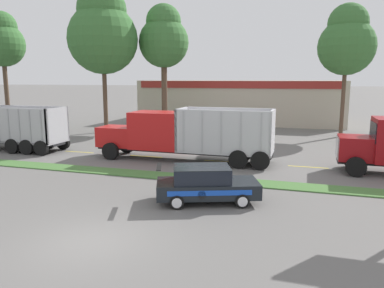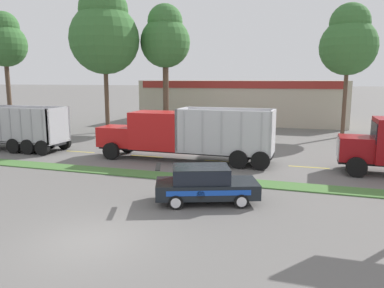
% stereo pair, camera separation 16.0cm
% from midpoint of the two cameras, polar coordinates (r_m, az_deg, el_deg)
% --- Properties ---
extents(ground_plane, '(600.00, 600.00, 0.00)m').
position_cam_midpoint_polar(ground_plane, '(13.28, -14.81, -14.05)').
color(ground_plane, slate).
extents(grass_verge, '(120.00, 1.43, 0.06)m').
position_cam_midpoint_polar(grass_verge, '(20.55, -1.95, -5.04)').
color(grass_verge, '#477538').
rests_on(grass_verge, ground_plane).
extents(centre_line_2, '(2.40, 0.14, 0.01)m').
position_cam_midpoint_polar(centre_line_2, '(32.22, -24.49, -0.52)').
color(centre_line_2, yellow).
rests_on(centre_line_2, ground_plane).
extents(centre_line_3, '(2.40, 0.14, 0.01)m').
position_cam_midpoint_polar(centre_line_3, '(28.90, -16.51, -1.14)').
color(centre_line_3, yellow).
rests_on(centre_line_3, ground_plane).
extents(centre_line_4, '(2.40, 0.14, 0.01)m').
position_cam_midpoint_polar(centre_line_4, '(26.28, -6.71, -1.87)').
color(centre_line_4, yellow).
rests_on(centre_line_4, ground_plane).
extents(centre_line_5, '(2.40, 0.14, 0.01)m').
position_cam_midpoint_polar(centre_line_5, '(24.58, 4.85, -2.65)').
color(centre_line_5, yellow).
rests_on(centre_line_5, ground_plane).
extents(centre_line_6, '(2.40, 0.14, 0.01)m').
position_cam_midpoint_polar(centre_line_6, '(24.00, 17.54, -3.38)').
color(centre_line_6, yellow).
rests_on(centre_line_6, ground_plane).
extents(dump_truck_mid, '(11.85, 2.72, 3.47)m').
position_cam_midpoint_polar(dump_truck_mid, '(24.86, -3.26, 1.44)').
color(dump_truck_mid, black).
rests_on(dump_truck_mid, ground_plane).
extents(rally_car, '(4.77, 3.30, 1.63)m').
position_cam_midpoint_polar(rally_car, '(16.37, 2.24, -6.09)').
color(rally_car, black).
rests_on(rally_car, ground_plane).
extents(store_building_backdrop, '(24.27, 12.10, 5.15)m').
position_cam_midpoint_polar(store_building_backdrop, '(48.96, 8.17, 6.55)').
color(store_building_backdrop, '#BCB29E').
rests_on(store_building_backdrop, ground_plane).
extents(tree_behind_left, '(5.10, 5.10, 12.84)m').
position_cam_midpoint_polar(tree_behind_left, '(39.75, -3.98, 15.80)').
color(tree_behind_left, brown).
rests_on(tree_behind_left, ground_plane).
extents(tree_behind_centre, '(6.82, 6.82, 14.31)m').
position_cam_midpoint_polar(tree_behind_centre, '(39.02, -13.12, 16.31)').
color(tree_behind_centre, brown).
rests_on(tree_behind_centre, ground_plane).
extents(tree_behind_right, '(4.20, 4.20, 11.76)m').
position_cam_midpoint_polar(tree_behind_right, '(41.71, -26.58, 13.87)').
color(tree_behind_right, brown).
rests_on(tree_behind_right, ground_plane).
extents(tree_behind_far_right, '(5.05, 5.05, 11.96)m').
position_cam_midpoint_polar(tree_behind_far_right, '(37.32, 22.88, 14.25)').
color(tree_behind_far_right, brown).
rests_on(tree_behind_far_right, ground_plane).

